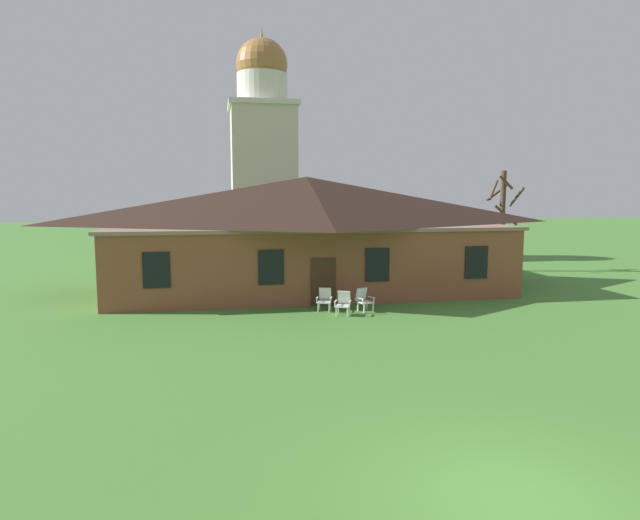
# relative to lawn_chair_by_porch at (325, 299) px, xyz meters

# --- Properties ---
(ground_plane) EXTENTS (200.00, 200.00, 0.00)m
(ground_plane) POSITION_rel_lawn_chair_by_porch_xyz_m (0.21, -14.63, -0.50)
(ground_plane) COLOR #477F33
(brick_building) EXTENTS (19.68, 10.40, 5.79)m
(brick_building) POSITION_rel_lawn_chair_by_porch_xyz_m (0.21, 6.01, 2.45)
(brick_building) COLOR brown
(brick_building) RESTS_ON ground
(dome_tower) EXTENTS (5.18, 5.18, 17.48)m
(dome_tower) POSITION_rel_lawn_chair_by_porch_xyz_m (-0.88, 20.30, 7.42)
(dome_tower) COLOR beige
(dome_tower) RESTS_ON ground
(lawn_chair_by_porch) EXTENTS (0.75, 0.81, 0.96)m
(lawn_chair_by_porch) POSITION_rel_lawn_chair_by_porch_xyz_m (0.00, 0.00, 0.00)
(lawn_chair_by_porch) COLOR silver
(lawn_chair_by_porch) RESTS_ON ground
(lawn_chair_near_door) EXTENTS (0.79, 0.83, 0.96)m
(lawn_chair_near_door) POSITION_rel_lawn_chair_by_porch_xyz_m (0.59, -0.93, 0.00)
(lawn_chair_near_door) COLOR white
(lawn_chair_near_door) RESTS_ON ground
(lawn_chair_left_end) EXTENTS (0.78, 0.83, 0.96)m
(lawn_chair_left_end) POSITION_rel_lawn_chair_by_porch_xyz_m (1.61, -0.36, 0.00)
(lawn_chair_left_end) COLOR white
(lawn_chair_left_end) RESTS_ON ground
(bare_tree_beside_building) EXTENTS (2.04, 2.00, 6.38)m
(bare_tree_beside_building) POSITION_rel_lawn_chair_by_porch_xyz_m (13.45, 9.82, 3.03)
(bare_tree_beside_building) COLOR brown
(bare_tree_beside_building) RESTS_ON ground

